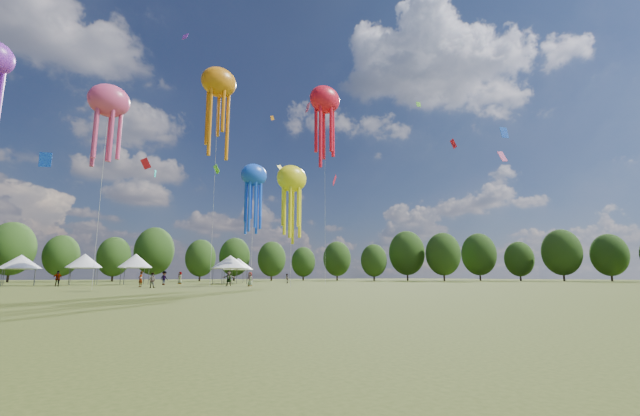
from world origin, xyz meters
TOP-DOWN VIEW (x-y plane):
  - ground at (0.00, 0.00)m, footprint 300.00×300.00m
  - spectator_near at (-8.72, 35.50)m, footprint 0.95×0.90m
  - spectators_far at (-0.99, 46.95)m, footprint 33.97×19.75m
  - festival_tents at (-3.72, 55.31)m, footprint 34.67×10.37m
  - show_kites at (2.09, 38.67)m, footprint 46.52×13.89m
  - small_kites at (0.03, 42.15)m, footprint 74.01×64.11m
  - treeline at (-3.87, 62.51)m, footprint 201.57×95.24m

SIDE VIEW (x-z plane):
  - ground at x=0.00m, z-range 0.00..0.00m
  - spectator_near at x=-8.72m, z-range 0.00..1.55m
  - spectators_far at x=-0.99m, z-range -0.04..1.84m
  - festival_tents at x=-3.72m, z-range 1.06..5.50m
  - treeline at x=-3.87m, z-range -0.17..13.26m
  - show_kites at x=2.09m, z-range 5.09..37.40m
  - small_kites at x=0.03m, z-range 8.37..51.77m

